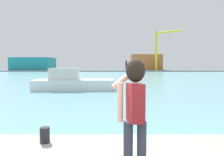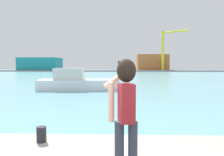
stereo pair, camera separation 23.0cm
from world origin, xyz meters
The scene contains 9 objects.
ground_plane centered at (0.00, 50.00, 0.00)m, with size 220.00×220.00×0.00m, color #334751.
harbor_water centered at (0.00, 52.00, 0.01)m, with size 140.00×100.00×0.02m, color #6BA8B2.
far_shore_dock centered at (0.00, 92.00, 0.27)m, with size 140.00×20.00×0.53m, color gray.
person_photographer centered at (0.35, 0.10, 1.76)m, with size 0.53×0.55×1.74m.
harbor_bollard centered at (-1.41, 1.45, 0.86)m, with size 0.21×0.21×0.33m, color black.
boat_moored centered at (-3.77, 17.15, 0.76)m, with size 7.77×3.04×2.10m.
warehouse_left centered at (-34.81, 90.98, 3.23)m, with size 16.96×11.86×5.40m, color teal.
warehouse_right centered at (15.06, 91.30, 3.92)m, with size 13.36×8.52×6.78m, color #B26633.
port_crane centered at (19.50, 84.91, 10.41)m, with size 9.13×7.19×16.22m.
Camera 2 is at (0.25, -2.97, 2.34)m, focal length 33.91 mm.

